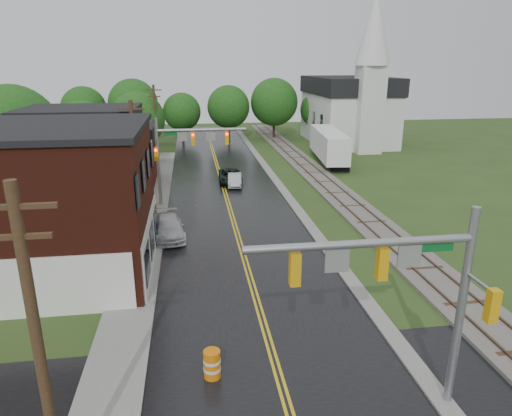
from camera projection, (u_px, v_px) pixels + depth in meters
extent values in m
cube|color=black|center=(225.00, 193.00, 41.68)|extent=(10.00, 90.00, 0.02)
cube|color=gray|center=(273.00, 178.00, 47.13)|extent=(0.80, 70.00, 0.12)
cube|color=gray|center=(152.00, 213.00, 36.12)|extent=(2.40, 50.00, 0.12)
cube|color=#48180F|center=(15.00, 206.00, 24.61)|extent=(14.00, 10.00, 8.00)
cube|color=silver|center=(151.00, 242.00, 26.34)|extent=(0.10, 9.50, 3.00)
cube|color=black|center=(2.00, 129.00, 23.35)|extent=(14.30, 10.30, 0.30)
cube|color=tan|center=(87.00, 173.00, 35.43)|extent=(8.00, 7.00, 6.40)
cube|color=#3F0F0C|center=(118.00, 161.00, 44.35)|extent=(7.00, 6.00, 4.40)
cube|color=silver|center=(347.00, 119.00, 66.90)|extent=(10.00, 16.00, 7.00)
cube|color=black|center=(349.00, 86.00, 65.47)|extent=(10.40, 16.40, 2.40)
cube|color=silver|center=(369.00, 110.00, 58.75)|extent=(3.20, 3.20, 11.00)
cone|color=silver|center=(375.00, 27.00, 55.70)|extent=(4.40, 4.40, 9.00)
cube|color=#59544C|center=(317.00, 175.00, 47.72)|extent=(3.20, 80.00, 0.20)
cube|color=#4C3828|center=(310.00, 174.00, 47.58)|extent=(0.10, 80.00, 0.12)
cube|color=#4C3828|center=(323.00, 174.00, 47.78)|extent=(0.10, 80.00, 0.12)
cylinder|color=gray|center=(461.00, 311.00, 14.95)|extent=(0.28, 0.28, 7.20)
cylinder|color=gray|center=(361.00, 244.00, 13.67)|extent=(7.20, 0.26, 0.26)
cube|color=orange|center=(382.00, 264.00, 13.98)|extent=(0.32, 0.30, 1.05)
cube|color=orange|center=(295.00, 269.00, 13.61)|extent=(0.32, 0.30, 1.05)
cube|color=gray|center=(409.00, 256.00, 14.04)|extent=(0.75, 0.06, 0.75)
cube|color=gray|center=(337.00, 261.00, 13.72)|extent=(0.75, 0.06, 0.75)
cube|color=#0C5926|center=(432.00, 247.00, 14.06)|extent=(1.40, 0.04, 0.30)
cylinder|color=gray|center=(158.00, 163.00, 36.99)|extent=(0.28, 0.28, 7.20)
cylinder|color=gray|center=(202.00, 130.00, 36.69)|extent=(7.20, 0.26, 0.26)
cube|color=orange|center=(193.00, 139.00, 36.80)|extent=(0.32, 0.30, 1.05)
cube|color=orange|center=(227.00, 138.00, 37.17)|extent=(0.32, 0.30, 1.05)
cube|color=gray|center=(182.00, 137.00, 36.62)|extent=(0.75, 0.06, 0.75)
cube|color=gray|center=(211.00, 136.00, 36.94)|extent=(0.75, 0.06, 0.75)
cube|color=#0C5926|center=(173.00, 134.00, 36.45)|extent=(1.40, 0.04, 0.30)
sphere|color=#FF0C0C|center=(193.00, 135.00, 36.53)|extent=(0.20, 0.20, 0.20)
cylinder|color=#382616|center=(40.00, 359.00, 11.10)|extent=(0.28, 0.28, 9.00)
cube|color=#382616|center=(14.00, 207.00, 9.91)|extent=(1.80, 0.12, 0.12)
cube|color=#382616|center=(19.00, 237.00, 10.13)|extent=(1.40, 0.12, 0.12)
cylinder|color=#382616|center=(136.00, 166.00, 31.84)|extent=(0.28, 0.28, 9.00)
cube|color=#382616|center=(131.00, 109.00, 30.65)|extent=(1.80, 0.12, 0.12)
cube|color=#382616|center=(132.00, 119.00, 30.86)|extent=(1.40, 0.12, 0.12)
cylinder|color=#382616|center=(156.00, 125.00, 52.57)|extent=(0.28, 0.28, 9.00)
cube|color=#382616|center=(154.00, 90.00, 51.38)|extent=(1.80, 0.12, 0.12)
cube|color=#382616|center=(154.00, 96.00, 51.60)|extent=(1.40, 0.12, 0.12)
cylinder|color=black|center=(21.00, 176.00, 40.59)|extent=(0.36, 0.36, 3.42)
sphere|color=#184313|center=(14.00, 129.00, 39.31)|extent=(7.60, 7.60, 7.60)
sphere|color=#184313|center=(21.00, 137.00, 39.22)|extent=(5.32, 5.32, 5.32)
cylinder|color=black|center=(87.00, 161.00, 48.78)|extent=(0.36, 0.36, 2.70)
sphere|color=#184313|center=(83.00, 130.00, 47.77)|extent=(6.00, 6.00, 6.00)
sphere|color=#184313|center=(89.00, 135.00, 47.64)|extent=(4.20, 4.20, 4.20)
cylinder|color=black|center=(140.00, 149.00, 55.09)|extent=(0.36, 0.36, 2.88)
sphere|color=#184313|center=(138.00, 119.00, 54.02)|extent=(6.40, 6.40, 6.40)
sphere|color=#184313|center=(143.00, 124.00, 53.89)|extent=(4.48, 4.48, 4.48)
imported|color=black|center=(230.00, 176.00, 44.98)|extent=(2.33, 4.78, 1.31)
imported|color=#B2B2B7|center=(235.00, 180.00, 43.84)|extent=(1.60, 3.73, 1.20)
imported|color=silver|center=(169.00, 227.00, 30.96)|extent=(2.51, 4.96, 1.38)
cube|color=black|center=(340.00, 168.00, 49.72)|extent=(2.06, 1.40, 0.80)
cylinder|color=gray|center=(321.00, 155.00, 56.77)|extent=(0.16, 0.16, 0.80)
cube|color=white|center=(329.00, 144.00, 53.37)|extent=(3.88, 12.17, 2.99)
cylinder|color=orange|center=(212.00, 364.00, 17.13)|extent=(0.77, 0.77, 1.14)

